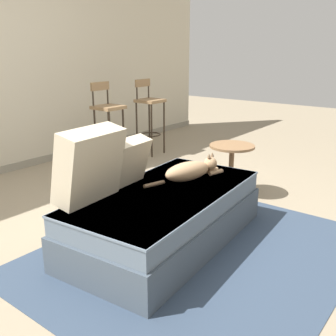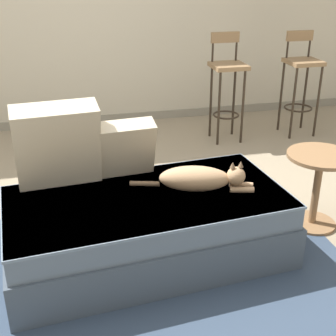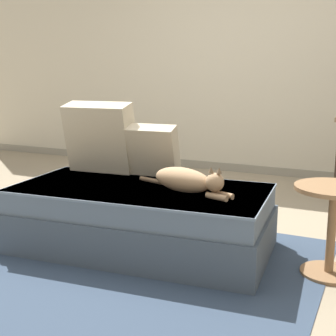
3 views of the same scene
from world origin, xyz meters
TOP-DOWN VIEW (x-y plane):
  - ground_plane at (0.00, 0.00)m, footprint 16.00×16.00m
  - wall_back_panel at (0.00, 2.25)m, footprint 8.00×0.10m
  - wall_baseboard_trim at (0.00, 2.20)m, footprint 8.00×0.02m
  - area_rug at (0.00, -0.70)m, footprint 2.35×1.94m
  - couch at (0.00, -0.40)m, footprint 1.72×0.98m
  - throw_pillow_corner at (-0.48, -0.12)m, footprint 0.51×0.31m
  - throw_pillow_middle at (-0.07, -0.08)m, footprint 0.37×0.25m
  - cat at (0.32, -0.40)m, footprint 0.72×0.29m
  - side_table at (1.17, -0.30)m, footprint 0.44×0.44m

SIDE VIEW (x-z plane):
  - ground_plane at x=0.00m, z-range 0.00..0.00m
  - area_rug at x=0.00m, z-range 0.00..0.01m
  - wall_baseboard_trim at x=0.00m, z-range 0.00..0.09m
  - couch at x=0.00m, z-range 0.00..0.42m
  - side_table at x=1.17m, z-range 0.08..0.60m
  - cat at x=0.32m, z-range 0.40..0.59m
  - throw_pillow_middle at x=-0.07m, z-range 0.42..0.79m
  - throw_pillow_corner at x=-0.48m, z-range 0.42..0.93m
  - wall_back_panel at x=0.00m, z-range 0.00..2.60m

